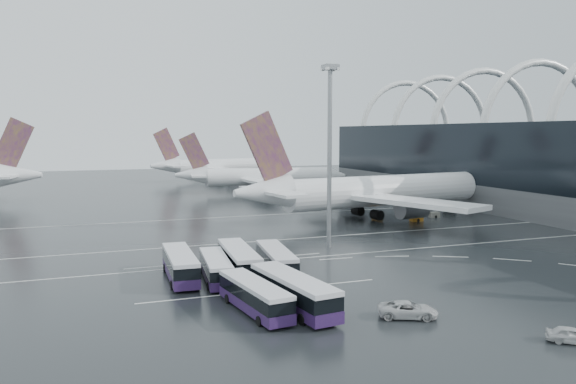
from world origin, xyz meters
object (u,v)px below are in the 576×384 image
object	(u,v)px
floodlight_mast	(330,134)
airliner_gate_c	(219,167)
airliner_gate_b	(260,177)
bus_row_far_a	(255,296)
van_curve_a	(408,310)
bus_row_near_a	(180,265)
gse_cart_belly_d	(434,215)
gse_cart_belly_e	(377,215)
van_curve_b	(572,335)
gse_cart_belly_b	(403,209)
bus_row_far_b	(293,291)
bus_row_near_c	(239,260)
bus_row_near_d	(276,260)
gse_cart_belly_a	(416,218)
bus_row_near_b	(216,268)
airliner_main	(372,192)

from	to	relation	value
floodlight_mast	airliner_gate_c	bearing A→B (deg)	84.06
airliner_gate_b	bus_row_far_a	size ratio (longest dim) A/B	4.12
airliner_gate_b	van_curve_a	distance (m)	116.83
bus_row_near_a	floodlight_mast	bearing A→B (deg)	-63.65
gse_cart_belly_d	gse_cart_belly_e	xyz separation A→B (m)	(-11.12, 4.39, -0.01)
van_curve_b	gse_cart_belly_b	size ratio (longest dim) A/B	1.81
bus_row_far_b	van_curve_b	xyz separation A→B (m)	(18.87, -16.78, -1.19)
van_curve_b	bus_row_near_c	bearing A→B (deg)	71.86
gse_cart_belly_b	bus_row_near_a	bearing A→B (deg)	-143.78
bus_row_near_d	floodlight_mast	bearing A→B (deg)	-39.24
bus_row_near_a	van_curve_b	distance (m)	42.71
airliner_gate_c	van_curve_b	size ratio (longest dim) A/B	13.51
bus_row_near_d	gse_cart_belly_b	distance (m)	63.47
bus_row_near_c	gse_cart_belly_a	bearing A→B (deg)	-52.58
van_curve_a	gse_cart_belly_d	size ratio (longest dim) A/B	2.63
bus_row_far_a	van_curve_a	xyz separation A→B (m)	(13.34, -6.82, -0.88)
gse_cart_belly_e	bus_row_far_b	bearing A→B (deg)	-126.84
bus_row_near_b	bus_row_near_d	size ratio (longest dim) A/B	0.94
bus_row_near_b	gse_cart_belly_a	world-z (taller)	bus_row_near_b
bus_row_near_b	bus_row_far_a	xyz separation A→B (m)	(0.94, -12.92, 0.04)
bus_row_far_a	gse_cart_belly_d	distance (m)	71.59
airliner_main	gse_cart_belly_a	size ratio (longest dim) A/B	26.30
gse_cart_belly_b	floodlight_mast	bearing A→B (deg)	-136.36
bus_row_near_c	van_curve_b	bearing A→B (deg)	-143.23
bus_row_near_a	gse_cart_belly_e	distance (m)	59.83
airliner_gate_c	bus_row_far_a	world-z (taller)	airliner_gate_c
bus_row_near_a	bus_row_near_c	size ratio (longest dim) A/B	0.96
van_curve_a	bus_row_far_b	bearing A→B (deg)	81.37
bus_row_near_b	van_curve_a	world-z (taller)	bus_row_near_b
airliner_gate_b	gse_cart_belly_b	bearing A→B (deg)	-62.27
bus_row_near_a	gse_cart_belly_a	bearing A→B (deg)	-58.59
airliner_main	gse_cart_belly_e	size ratio (longest dim) A/B	30.52
van_curve_a	gse_cart_belly_e	world-z (taller)	van_curve_a
bus_row_near_c	bus_row_far_a	world-z (taller)	bus_row_near_c
airliner_main	van_curve_a	size ratio (longest dim) A/B	11.35
bus_row_near_d	van_curve_b	bearing A→B (deg)	-146.15
airliner_gate_c	van_curve_b	distance (m)	173.92
airliner_main	bus_row_near_b	size ratio (longest dim) A/B	5.25
airliner_gate_b	bus_row_near_d	xyz separation A→B (m)	(-27.72, -94.17, -2.77)
bus_row_far_a	gse_cart_belly_b	size ratio (longest dim) A/B	5.59
van_curve_a	van_curve_b	xyz separation A→B (m)	(9.42, -10.53, -0.10)
bus_row_near_b	floodlight_mast	xyz separation A→B (m)	(20.98, 13.24, 15.96)
van_curve_b	floodlight_mast	world-z (taller)	floodlight_mast
airliner_main	bus_row_near_b	distance (m)	56.73
gse_cart_belly_d	gse_cart_belly_e	size ratio (longest dim) A/B	1.02
floodlight_mast	gse_cart_belly_e	bearing A→B (deg)	47.92
airliner_main	van_curve_b	xyz separation A→B (m)	(-18.36, -68.16, -4.78)
airliner_gate_b	bus_row_far_b	world-z (taller)	airliner_gate_b
bus_row_far_a	gse_cart_belly_e	bearing A→B (deg)	-47.19
airliner_gate_b	gse_cart_belly_e	distance (m)	57.25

